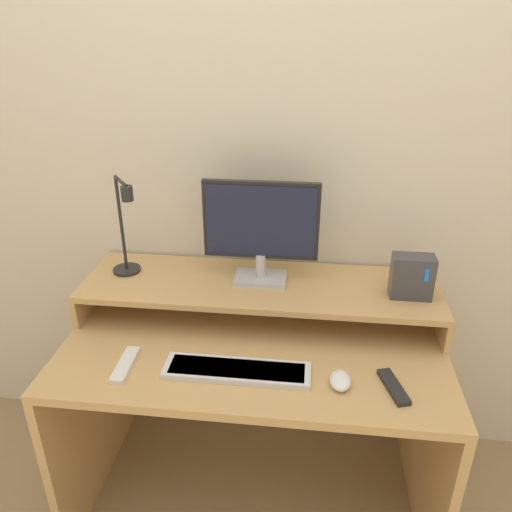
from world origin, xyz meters
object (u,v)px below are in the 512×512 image
monitor (262,228)px  desk_lamp (126,236)px  mouse (340,380)px  remote_control (125,365)px  keyboard (237,370)px  router_dock (412,277)px  remote_secondary (393,387)px

monitor → desk_lamp: (-0.49, -0.02, -0.04)m
monitor → mouse: size_ratio=4.27×
remote_control → monitor: bearing=44.7°
keyboard → mouse: (0.32, -0.02, 0.01)m
monitor → keyboard: size_ratio=0.89×
monitor → remote_control: 0.64m
router_dock → mouse: router_dock is taller
keyboard → router_dock: bearing=30.1°
monitor → desk_lamp: desk_lamp is taller
keyboard → remote_secondary: 0.47m
mouse → remote_secondary: 0.16m
desk_lamp → mouse: desk_lamp is taller
desk_lamp → remote_secondary: size_ratio=2.36×
router_dock → remote_control: router_dock is taller
desk_lamp → remote_secondary: (0.93, -0.37, -0.28)m
desk_lamp → keyboard: (0.45, -0.36, -0.28)m
router_dock → remote_control: (-0.91, -0.33, -0.20)m
monitor → mouse: 0.58m
desk_lamp → router_dock: bearing=-2.0°
remote_secondary → mouse: bearing=-179.7°
desk_lamp → keyboard: desk_lamp is taller
remote_secondary → keyboard: bearing=177.8°
keyboard → mouse: 0.32m
desk_lamp → remote_control: bearing=-74.7°
router_dock → keyboard: bearing=-149.9°
remote_control → remote_secondary: (0.83, -0.01, 0.00)m
router_dock → keyboard: 0.67m
router_dock → mouse: 0.45m
monitor → router_dock: (0.52, -0.06, -0.13)m
router_dock → remote_secondary: size_ratio=0.96×
mouse → desk_lamp: bearing=154.1°
keyboard → mouse: size_ratio=4.80×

